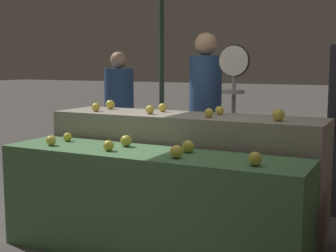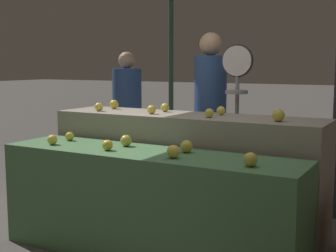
% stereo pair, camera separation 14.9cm
% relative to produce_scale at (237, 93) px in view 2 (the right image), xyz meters
% --- Properties ---
extents(display_counter_front, '(2.26, 0.55, 0.78)m').
position_rel_produce_scale_xyz_m(display_counter_front, '(-0.24, -1.12, -0.75)').
color(display_counter_front, '#4C7A4C').
rests_on(display_counter_front, ground_plane).
extents(display_counter_back, '(2.26, 0.55, 0.99)m').
position_rel_produce_scale_xyz_m(display_counter_back, '(-0.24, -0.52, -0.65)').
color(display_counter_back, gray).
rests_on(display_counter_back, ground_plane).
extents(apple_front_0, '(0.08, 0.08, 0.08)m').
position_rel_produce_scale_xyz_m(apple_front_0, '(-1.03, -1.23, -0.32)').
color(apple_front_0, yellow).
rests_on(apple_front_0, display_counter_front).
extents(apple_front_1, '(0.08, 0.08, 0.08)m').
position_rel_produce_scale_xyz_m(apple_front_1, '(-0.51, -1.22, -0.32)').
color(apple_front_1, gold).
rests_on(apple_front_1, display_counter_front).
extents(apple_front_2, '(0.09, 0.09, 0.09)m').
position_rel_produce_scale_xyz_m(apple_front_2, '(0.04, -1.23, -0.32)').
color(apple_front_2, yellow).
rests_on(apple_front_2, display_counter_front).
extents(apple_front_3, '(0.09, 0.09, 0.09)m').
position_rel_produce_scale_xyz_m(apple_front_3, '(0.57, -1.23, -0.32)').
color(apple_front_3, gold).
rests_on(apple_front_3, display_counter_front).
extents(apple_front_4, '(0.07, 0.07, 0.07)m').
position_rel_produce_scale_xyz_m(apple_front_4, '(-1.04, -1.01, -0.33)').
color(apple_front_4, gold).
rests_on(apple_front_4, display_counter_front).
extents(apple_front_5, '(0.09, 0.09, 0.09)m').
position_rel_produce_scale_xyz_m(apple_front_5, '(-0.49, -1.01, -0.32)').
color(apple_front_5, gold).
rests_on(apple_front_5, display_counter_front).
extents(apple_front_6, '(0.09, 0.09, 0.09)m').
position_rel_produce_scale_xyz_m(apple_front_6, '(0.02, -1.02, -0.32)').
color(apple_front_6, gold).
rests_on(apple_front_6, display_counter_front).
extents(apple_back_0, '(0.07, 0.07, 0.07)m').
position_rel_produce_scale_xyz_m(apple_back_0, '(-1.03, -0.64, -0.12)').
color(apple_back_0, yellow).
rests_on(apple_back_0, display_counter_back).
extents(apple_back_1, '(0.07, 0.07, 0.07)m').
position_rel_produce_scale_xyz_m(apple_back_1, '(-0.50, -0.62, -0.12)').
color(apple_back_1, yellow).
rests_on(apple_back_1, display_counter_back).
extents(apple_back_2, '(0.07, 0.07, 0.07)m').
position_rel_produce_scale_xyz_m(apple_back_2, '(0.02, -0.63, -0.12)').
color(apple_back_2, gold).
rests_on(apple_back_2, display_counter_back).
extents(apple_back_3, '(0.09, 0.09, 0.09)m').
position_rel_produce_scale_xyz_m(apple_back_3, '(0.55, -0.62, -0.11)').
color(apple_back_3, gold).
rests_on(apple_back_3, display_counter_back).
extents(apple_back_4, '(0.08, 0.08, 0.08)m').
position_rel_produce_scale_xyz_m(apple_back_4, '(-1.04, -0.41, -0.11)').
color(apple_back_4, gold).
rests_on(apple_back_4, display_counter_back).
extents(apple_back_5, '(0.07, 0.07, 0.07)m').
position_rel_produce_scale_xyz_m(apple_back_5, '(-0.50, -0.41, -0.12)').
color(apple_back_5, yellow).
rests_on(apple_back_5, display_counter_back).
extents(apple_back_6, '(0.07, 0.07, 0.07)m').
position_rel_produce_scale_xyz_m(apple_back_6, '(0.03, -0.42, -0.12)').
color(apple_back_6, yellow).
rests_on(apple_back_6, display_counter_back).
extents(produce_scale, '(0.28, 0.20, 1.57)m').
position_rel_produce_scale_xyz_m(produce_scale, '(0.00, 0.00, 0.00)').
color(produce_scale, '#99999E').
rests_on(produce_scale, ground_plane).
extents(person_vendor_at_scale, '(0.41, 0.41, 1.70)m').
position_rel_produce_scale_xyz_m(person_vendor_at_scale, '(-0.40, 0.33, -0.14)').
color(person_vendor_at_scale, '#2D2D38').
rests_on(person_vendor_at_scale, ground_plane).
extents(person_customer_left, '(0.45, 0.45, 1.55)m').
position_rel_produce_scale_xyz_m(person_customer_left, '(-1.79, 0.91, -0.26)').
color(person_customer_left, '#2D2D38').
rests_on(person_customer_left, ground_plane).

